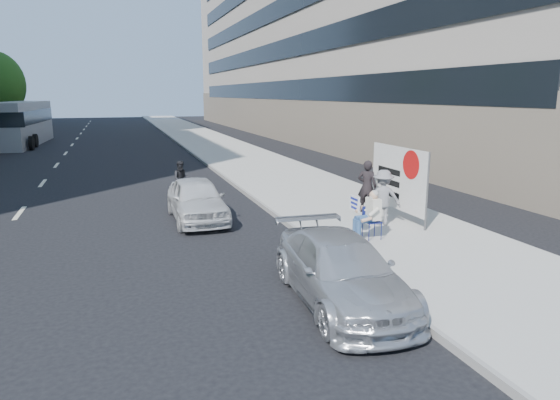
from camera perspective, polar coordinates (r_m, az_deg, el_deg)
name	(u,v)px	position (r m, az deg, el deg)	size (l,w,h in m)	color
ground	(279,271)	(11.35, -0.16, -8.09)	(160.00, 160.00, 0.00)	black
near_sidewalk	(240,157)	(31.24, -4.65, 4.96)	(5.00, 120.00, 0.15)	#ACAAA1
near_building	(348,23)	(47.17, 7.81, 19.36)	(14.00, 70.00, 20.00)	gray
seated_protester	(368,212)	(13.25, 10.05, -1.37)	(0.83, 1.12, 1.31)	navy
jogger	(383,198)	(14.76, 11.68, 0.28)	(1.05, 0.60, 1.62)	slate
pedestrian_woman	(367,186)	(16.24, 9.91, 1.54)	(0.62, 0.40, 1.69)	black
protest_banner	(398,178)	(15.56, 13.34, 2.46)	(0.08, 3.06, 2.20)	#4C4C4C
parked_sedan	(341,271)	(9.59, 6.96, -8.03)	(1.76, 4.33, 1.26)	#AFB2B7
white_sedan_near	(197,199)	(15.82, -9.50, 0.07)	(1.58, 3.92, 1.34)	silver
motorcycle	(182,181)	(19.44, -11.17, 2.14)	(0.69, 2.04, 1.42)	black
bus	(21,124)	(44.05, -27.50, 7.75)	(3.30, 12.19, 3.30)	gray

